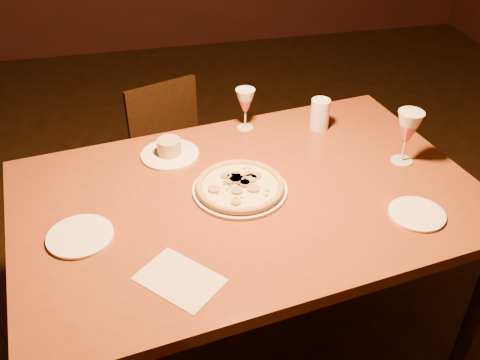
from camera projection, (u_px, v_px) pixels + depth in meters
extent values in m
plane|color=black|center=(245.00, 357.00, 2.23)|extent=(7.00, 7.00, 0.00)
cube|color=brown|center=(249.00, 199.00, 1.80)|extent=(1.66, 1.19, 0.04)
cylinder|color=black|center=(48.00, 257.00, 2.16)|extent=(0.05, 0.05, 0.78)
cylinder|color=black|center=(474.00, 315.00, 1.91)|extent=(0.05, 0.05, 0.78)
cylinder|color=black|center=(351.00, 184.00, 2.56)|extent=(0.05, 0.05, 0.78)
cube|color=black|center=(181.00, 165.00, 2.68)|extent=(0.48, 0.48, 0.04)
cube|color=black|center=(163.00, 116.00, 2.69)|extent=(0.36, 0.15, 0.36)
cylinder|color=black|center=(171.00, 224.00, 2.63)|extent=(0.03, 0.03, 0.38)
cylinder|color=black|center=(145.00, 193.00, 2.84)|extent=(0.03, 0.03, 0.38)
cylinder|color=black|center=(223.00, 204.00, 2.76)|extent=(0.03, 0.03, 0.38)
cylinder|color=black|center=(195.00, 175.00, 2.97)|extent=(0.03, 0.03, 0.38)
cylinder|color=white|center=(240.00, 190.00, 1.79)|extent=(0.32, 0.32, 0.01)
cylinder|color=beige|center=(240.00, 187.00, 1.79)|extent=(0.29, 0.29, 0.01)
torus|color=tan|center=(240.00, 185.00, 1.78)|extent=(0.30, 0.30, 0.02)
cylinder|color=white|center=(170.00, 154.00, 1.97)|extent=(0.21, 0.21, 0.01)
cylinder|color=tan|center=(169.00, 147.00, 1.95)|extent=(0.09, 0.09, 0.06)
cylinder|color=silver|center=(320.00, 114.00, 2.11)|extent=(0.07, 0.07, 0.12)
cylinder|color=white|center=(80.00, 236.00, 1.60)|extent=(0.20, 0.20, 0.01)
cylinder|color=white|center=(417.00, 214.00, 1.69)|extent=(0.18, 0.18, 0.01)
cube|color=beige|center=(180.00, 279.00, 1.46)|extent=(0.26, 0.27, 0.00)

